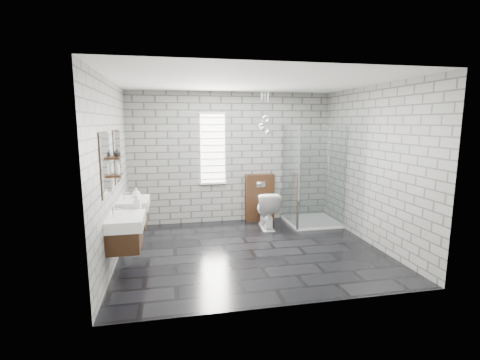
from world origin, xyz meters
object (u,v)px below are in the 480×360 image
object	(u,v)px
vanity_right	(131,204)
cistern_panel	(260,197)
shower_enclosure	(310,201)
vanity_left	(123,223)
toilet	(266,210)

from	to	relation	value
vanity_right	cistern_panel	bearing A→B (deg)	26.56
shower_enclosure	vanity_left	bearing A→B (deg)	-152.25
vanity_right	vanity_left	bearing A→B (deg)	-90.00
vanity_right	toilet	size ratio (longest dim) A/B	2.14
cistern_panel	vanity_right	bearing A→B (deg)	-153.44
cistern_panel	shower_enclosure	bearing A→B (deg)	-29.35
cistern_panel	toilet	bearing A→B (deg)	-90.00
shower_enclosure	toilet	distance (m)	0.93
vanity_right	shower_enclosure	world-z (taller)	shower_enclosure
vanity_right	shower_enclosure	distance (m)	3.49
toilet	shower_enclosure	bearing A→B (deg)	-173.58
cistern_panel	shower_enclosure	distance (m)	1.06
vanity_right	toilet	bearing A→B (deg)	15.65
vanity_right	cistern_panel	size ratio (longest dim) A/B	1.57
vanity_left	vanity_right	bearing A→B (deg)	90.00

